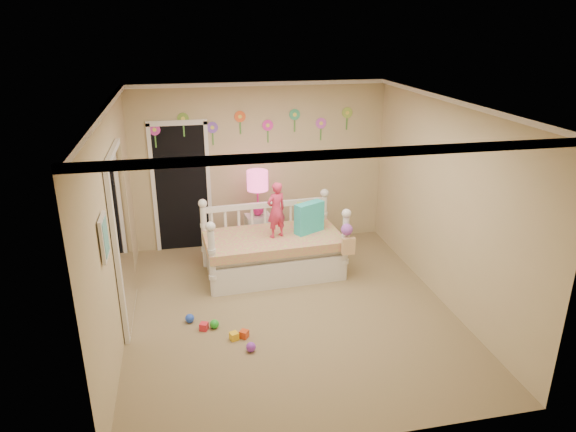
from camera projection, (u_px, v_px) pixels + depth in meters
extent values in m
cube|color=#7F684C|center=(290.00, 310.00, 6.56)|extent=(4.00, 4.50, 0.01)
cube|color=white|center=(290.00, 103.00, 5.64)|extent=(4.00, 4.50, 0.01)
cube|color=tan|center=(261.00, 166.00, 8.16)|extent=(4.00, 0.01, 2.60)
cube|color=tan|center=(114.00, 227.00, 5.72)|extent=(0.01, 4.50, 2.60)
cube|color=tan|center=(445.00, 203.00, 6.48)|extent=(0.01, 4.50, 2.60)
cube|color=#29CDC7|center=(309.00, 217.00, 7.38)|extent=(0.47, 0.34, 0.44)
cube|color=#A3C73C|center=(309.00, 215.00, 7.63)|extent=(0.38, 0.22, 0.34)
imported|color=#D9315A|center=(276.00, 210.00, 7.14)|extent=(0.34, 0.29, 0.80)
cube|color=white|center=(259.00, 234.00, 8.07)|extent=(0.41, 0.33, 0.64)
sphere|color=#D11B7D|center=(258.00, 209.00, 7.93)|extent=(0.19, 0.19, 0.19)
cylinder|color=#D11B7D|center=(258.00, 197.00, 7.86)|extent=(0.03, 0.03, 0.41)
cylinder|color=#F1488C|center=(257.00, 180.00, 7.76)|extent=(0.32, 0.32, 0.30)
cube|color=black|center=(182.00, 187.00, 8.00)|extent=(0.90, 0.04, 2.07)
cube|color=white|center=(123.00, 237.00, 6.09)|extent=(0.07, 1.30, 2.10)
cube|color=white|center=(104.00, 237.00, 4.81)|extent=(0.05, 0.34, 0.42)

